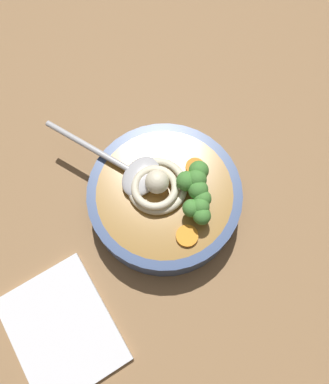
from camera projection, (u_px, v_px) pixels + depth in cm
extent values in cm
cube|color=#936D47|center=(166.00, 215.00, 56.14)|extent=(107.87, 107.87, 3.79)
cylinder|color=#334775|center=(164.00, 198.00, 52.42)|extent=(20.15, 20.15, 4.94)
cylinder|color=olive|center=(164.00, 198.00, 52.24)|extent=(17.73, 17.73, 4.54)
torus|color=beige|center=(157.00, 186.00, 49.82)|extent=(7.82, 7.82, 1.08)
torus|color=beige|center=(155.00, 187.00, 48.82)|extent=(8.37, 8.37, 0.97)
sphere|color=beige|center=(157.00, 182.00, 48.50)|extent=(3.03, 3.03, 3.03)
ellipsoid|color=#B7B7BC|center=(141.00, 176.00, 49.98)|extent=(7.43, 7.19, 1.60)
cylinder|color=#B7B7BC|center=(93.00, 149.00, 51.32)|extent=(10.01, 12.20, 0.80)
cylinder|color=#7A9E60|center=(199.00, 211.00, 48.60)|extent=(1.13, 1.13, 1.21)
sphere|color=#478938|center=(201.00, 207.00, 46.98)|extent=(2.22, 2.22, 2.22)
sphere|color=#478938|center=(202.00, 216.00, 46.80)|extent=(2.22, 2.22, 2.22)
sphere|color=#478938|center=(202.00, 199.00, 47.44)|extent=(2.22, 2.22, 2.22)
sphere|color=#478938|center=(191.00, 208.00, 47.09)|extent=(2.22, 2.22, 2.22)
cylinder|color=#7A9E60|center=(195.00, 185.00, 49.70)|extent=(1.29, 1.29, 1.38)
sphere|color=#478938|center=(197.00, 179.00, 47.86)|extent=(2.53, 2.53, 2.53)
sphere|color=#478938|center=(198.00, 189.00, 47.65)|extent=(2.53, 2.53, 2.53)
sphere|color=#478938|center=(199.00, 171.00, 48.38)|extent=(2.53, 2.53, 2.53)
sphere|color=#478938|center=(186.00, 181.00, 47.98)|extent=(2.53, 2.53, 2.53)
cylinder|color=orange|center=(187.00, 236.00, 47.87)|extent=(2.76, 2.76, 0.47)
cylinder|color=orange|center=(195.00, 167.00, 51.09)|extent=(2.51, 2.51, 0.42)
cube|color=white|center=(62.00, 329.00, 48.65)|extent=(18.67, 17.04, 0.80)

